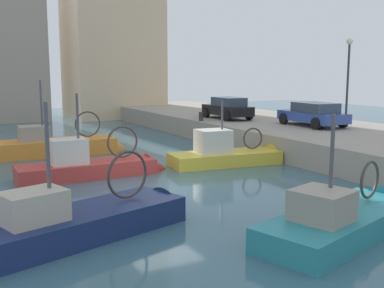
{
  "coord_description": "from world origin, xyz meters",
  "views": [
    {
      "loc": [
        -6.85,
        -15.21,
        4.25
      ],
      "look_at": [
        2.42,
        2.02,
        1.2
      ],
      "focal_mm": 43.92,
      "sensor_mm": 36.0,
      "label": 1
    }
  ],
  "objects": [
    {
      "name": "water_surface",
      "position": [
        0.0,
        0.0,
        0.0
      ],
      "size": [
        80.0,
        80.0,
        0.0
      ],
      "primitive_type": "plane",
      "color": "#386070",
      "rests_on": "ground"
    },
    {
      "name": "quay_wall",
      "position": [
        11.5,
        0.0,
        0.6
      ],
      "size": [
        9.0,
        56.0,
        1.2
      ],
      "primitive_type": "cube",
      "color": "#9E9384",
      "rests_on": "ground"
    },
    {
      "name": "fishing_boat_yellow",
      "position": [
        4.85,
        2.64,
        0.17
      ],
      "size": [
        6.05,
        2.5,
        3.77
      ],
      "color": "gold",
      "rests_on": "ground"
    },
    {
      "name": "fishing_boat_red",
      "position": [
        -1.46,
        3.16,
        0.15
      ],
      "size": [
        6.27,
        1.87,
        4.11
      ],
      "color": "#BC3833",
      "rests_on": "ground"
    },
    {
      "name": "fishing_boat_orange",
      "position": [
        -1.4,
        8.93,
        0.11
      ],
      "size": [
        6.73,
        2.43,
        4.69
      ],
      "color": "orange",
      "rests_on": "ground"
    },
    {
      "name": "fishing_boat_teal",
      "position": [
        2.51,
        -6.59,
        0.1
      ],
      "size": [
        6.57,
        3.5,
        4.06
      ],
      "color": "teal",
      "rests_on": "ground"
    },
    {
      "name": "fishing_boat_navy",
      "position": [
        -3.72,
        -3.58,
        0.1
      ],
      "size": [
        7.15,
        3.64,
        4.36
      ],
      "color": "navy",
      "rests_on": "ground"
    },
    {
      "name": "parked_car_blue",
      "position": [
        11.48,
        4.56,
        1.89
      ],
      "size": [
        2.26,
        4.31,
        1.32
      ],
      "color": "#334C9E",
      "rests_on": "quay_wall"
    },
    {
      "name": "parked_car_black",
      "position": [
        9.42,
        10.2,
        1.91
      ],
      "size": [
        1.9,
        3.9,
        1.39
      ],
      "color": "black",
      "rests_on": "quay_wall"
    },
    {
      "name": "mooring_bollard_mid",
      "position": [
        7.35,
        10.0,
        1.48
      ],
      "size": [
        0.28,
        0.28,
        0.55
      ],
      "primitive_type": "cylinder",
      "color": "#2D2D33",
      "rests_on": "quay_wall"
    },
    {
      "name": "quay_streetlamp",
      "position": [
        13.0,
        3.61,
        4.45
      ],
      "size": [
        0.36,
        0.36,
        4.83
      ],
      "color": "#38383D",
      "rests_on": "quay_wall"
    },
    {
      "name": "waterfront_building_central",
      "position": [
        7.55,
        27.07,
        9.6
      ],
      "size": [
        8.34,
        7.08,
        19.16
      ],
      "color": "beige",
      "rests_on": "ground"
    }
  ]
}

